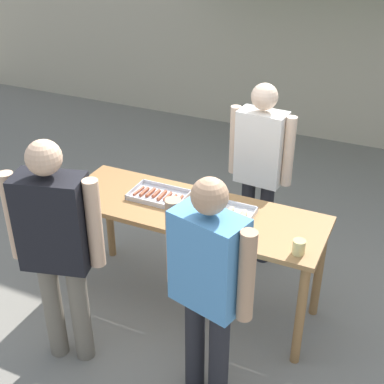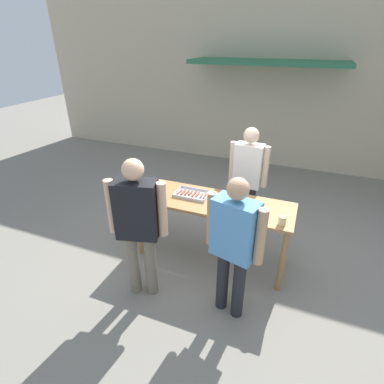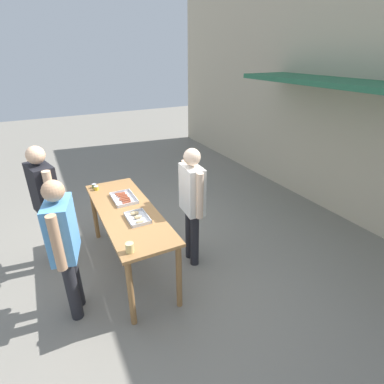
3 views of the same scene
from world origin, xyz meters
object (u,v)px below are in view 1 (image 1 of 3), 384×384
food_tray_sausages (158,196)px  condiment_jar_mustard (76,195)px  person_customer_holding_hotdog (56,239)px  condiment_jar_ketchup (87,197)px  beer_cup (299,247)px  person_server_behind_table (260,160)px  person_customer_with_cup (208,278)px  food_tray_buns (230,212)px

food_tray_sausages → condiment_jar_mustard: bearing=-153.8°
food_tray_sausages → person_customer_holding_hotdog: (-0.26, -0.98, 0.11)m
condiment_jar_mustard → condiment_jar_ketchup: 0.10m
food_tray_sausages → beer_cup: beer_cup is taller
person_server_behind_table → person_customer_holding_hotdog: person_customer_holding_hotdog is taller
person_customer_holding_hotdog → person_customer_with_cup: 1.08m
food_tray_sausages → person_server_behind_table: 0.99m
food_tray_sausages → food_tray_buns: size_ratio=1.24×
beer_cup → person_server_behind_table: size_ratio=0.06×
condiment_jar_mustard → condiment_jar_ketchup: bearing=6.3°
person_customer_with_cup → food_tray_buns: bearing=-63.2°
condiment_jar_mustard → condiment_jar_ketchup: same height
food_tray_buns → condiment_jar_ketchup: (-1.12, -0.28, 0.01)m
food_tray_sausages → condiment_jar_ketchup: size_ratio=6.62×
person_customer_holding_hotdog → person_server_behind_table: bearing=-130.8°
beer_cup → condiment_jar_mustard: bearing=-179.7°
person_server_behind_table → food_tray_buns: bearing=-84.1°
condiment_jar_ketchup → person_server_behind_table: bearing=44.1°
condiment_jar_mustard → beer_cup: beer_cup is taller
condiment_jar_mustard → person_customer_holding_hotdog: 0.77m
food_tray_buns → condiment_jar_mustard: bearing=-166.5°
beer_cup → person_customer_with_cup: (-0.42, -0.60, 0.02)m
food_tray_buns → person_customer_holding_hotdog: bearing=-131.8°
food_tray_buns → condiment_jar_mustard: size_ratio=5.34×
person_customer_with_cup → person_server_behind_table: bearing=-68.2°
condiment_jar_mustard → person_customer_holding_hotdog: size_ratio=0.04×
food_tray_sausages → food_tray_buns: 0.62m
condiment_jar_mustard → condiment_jar_ketchup: size_ratio=1.00×
person_customer_with_cup → beer_cup: bearing=-110.7°
person_server_behind_table → person_customer_holding_hotdog: size_ratio=0.97×
person_customer_holding_hotdog → person_customer_with_cup: bearing=170.5°
beer_cup → person_customer_with_cup: person_customer_with_cup is taller
condiment_jar_ketchup → person_customer_holding_hotdog: size_ratio=0.04×
condiment_jar_mustard → beer_cup: size_ratio=0.65×
person_server_behind_table → person_customer_with_cup: 1.68m
person_server_behind_table → person_customer_with_cup: size_ratio=1.02×
food_tray_sausages → condiment_jar_mustard: 0.66m
person_server_behind_table → person_customer_holding_hotdog: 1.96m
beer_cup → person_customer_holding_hotdog: person_customer_holding_hotdog is taller
person_server_behind_table → food_tray_sausages: bearing=-123.2°
food_tray_sausages → person_server_behind_table: (0.60, 0.78, 0.09)m
food_tray_buns → person_customer_with_cup: 0.90m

